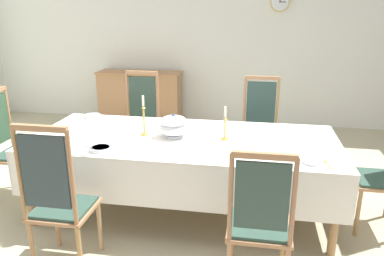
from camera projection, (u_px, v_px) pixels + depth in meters
The scene contains 19 objects.
ground at pixel (181, 219), 3.63m from camera, with size 8.24×6.55×0.04m, color #AFAB8D.
back_wall at pixel (220, 19), 6.20m from camera, with size 8.24×0.08×3.53m, color silver.
dining_table at pixel (184, 144), 3.55m from camera, with size 2.85×1.22×0.76m.
tablecloth at pixel (184, 148), 3.56m from camera, with size 2.87×1.24×0.42m.
chair_south_a at pixel (58, 199), 2.75m from camera, with size 0.44×0.42×1.19m.
chair_north_a at pixel (141, 121), 4.67m from camera, with size 0.44×0.42×1.20m.
chair_south_b at pixel (260, 220), 2.53m from camera, with size 0.44×0.42×1.10m.
chair_north_b at pixel (260, 127), 4.43m from camera, with size 0.44×0.42×1.18m.
chair_head_west at pixel (11, 145), 3.89m from camera, with size 0.42×0.44×1.15m.
soup_tureen at pixel (174, 126), 3.52m from camera, with size 0.28×0.28×0.23m.
candlestick_west at pixel (144, 119), 3.55m from camera, with size 0.07×0.07×0.39m.
candlestick_east at pixel (225, 127), 3.43m from camera, with size 0.07×0.07×0.32m.
bowl_near_left at pixel (313, 161), 2.93m from camera, with size 0.15×0.15×0.03m.
bowl_near_right at pixel (93, 116), 4.18m from camera, with size 0.18×0.18×0.03m.
bowl_far_left at pixel (101, 148), 3.19m from camera, with size 0.18×0.18×0.04m.
spoon_primary at pixel (326, 162), 2.94m from camera, with size 0.05×0.18×0.01m.
spoon_secondary at pixel (83, 116), 4.23m from camera, with size 0.04×0.18×0.01m.
sideboard at pixel (140, 98), 6.51m from camera, with size 1.44×0.48×0.90m.
mounted_clock at pixel (280, 2), 5.89m from camera, with size 0.30×0.06×0.30m.
Camera 1 is at (0.64, -3.12, 1.92)m, focal length 34.99 mm.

